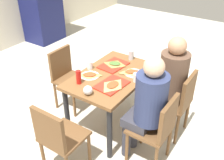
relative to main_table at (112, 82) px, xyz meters
The scene contains 21 objects.
ground_plane 0.64m from the main_table, ahead, with size 10.00×10.00×0.02m, color beige.
main_table is the anchor object (origin of this frame).
chair_near_left 0.81m from the main_table, 110.53° to the right, with size 0.40×0.40×0.85m.
chair_near_right 0.81m from the main_table, 69.47° to the right, with size 0.40×0.40×0.85m.
chair_far_side 0.76m from the main_table, 90.00° to the left, with size 0.40×0.40×0.85m.
chair_left_end 0.95m from the main_table, behind, with size 0.40×0.40×0.85m.
person_in_red 0.68m from the main_table, 114.75° to the right, with size 0.32×0.42×1.26m.
person_in_brown_jacket 0.68m from the main_table, 65.25° to the right, with size 0.32×0.42×1.26m.
tray_red_near 0.26m from the main_table, 147.00° to the right, with size 0.36×0.26×0.02m, color red.
tray_red_far 0.25m from the main_table, 29.10° to the left, with size 0.36×0.26×0.02m, color red.
paper_plate_center 0.28m from the main_table, 130.03° to the left, with size 0.22×0.22×0.01m, color white.
paper_plate_near_edge 0.28m from the main_table, 49.97° to the right, with size 0.22×0.22×0.01m, color white.
pizza_slice_a 0.30m from the main_table, 144.52° to the right, with size 0.24×0.17×0.02m.
pizza_slice_b 0.27m from the main_table, 25.49° to the left, with size 0.21×0.25×0.02m.
pizza_slice_c 0.29m from the main_table, 130.54° to the left, with size 0.24×0.26×0.02m.
pizza_slice_d 0.27m from the main_table, 46.37° to the right, with size 0.25×0.27×0.02m.
plastic_cup_a 0.35m from the main_table, 95.18° to the left, with size 0.07×0.07×0.10m, color white.
plastic_cup_b 0.35m from the main_table, 84.82° to the right, with size 0.07×0.07×0.10m, color white.
soda_can 0.50m from the main_table, ahead, with size 0.07×0.07×0.12m, color #B7BCC6.
condiment_bottle 0.46m from the main_table, 151.21° to the left, with size 0.06×0.06×0.16m, color red.
foil_bundle 0.50m from the main_table, behind, with size 0.10×0.10×0.10m, color silver.
Camera 1 is at (-2.17, -1.46, 2.26)m, focal length 41.18 mm.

